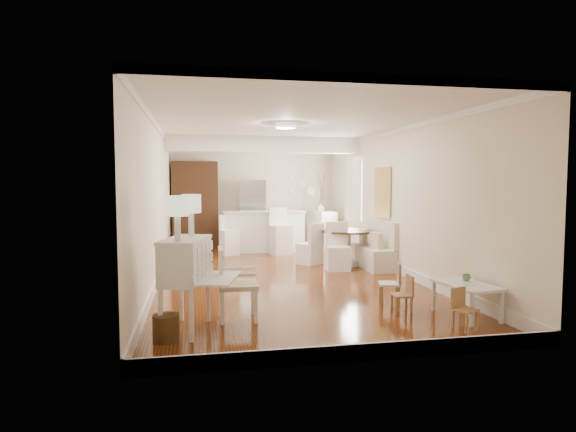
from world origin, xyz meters
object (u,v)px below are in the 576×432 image
object	(u,v)px
secretary_bureau	(186,285)
wicker_basket	(166,328)
slip_chair_far	(310,244)
gustavian_armchair	(238,284)
kids_chair_a	(402,295)
fridge	(266,213)
breakfast_counter	(264,231)
bar_stool_left	(229,235)
slip_chair_near	(338,246)
pantry_cabinet	(195,205)
dining_table	(348,248)
kids_chair_c	(465,309)
bar_stool_right	(281,231)
kids_table	(466,300)
sideboard	(322,229)
kids_chair_b	(390,283)

from	to	relation	value
secretary_bureau	wicker_basket	world-z (taller)	secretary_bureau
slip_chair_far	gustavian_armchair	bearing A→B (deg)	30.14
kids_chair_a	fridge	size ratio (longest dim) A/B	0.30
breakfast_counter	bar_stool_left	bearing A→B (deg)	-155.41
slip_chair_near	fridge	world-z (taller)	fridge
slip_chair_far	bar_stool_left	world-z (taller)	bar_stool_left
slip_chair_near	wicker_basket	bearing A→B (deg)	-121.98
gustavian_armchair	kids_chair_a	world-z (taller)	gustavian_armchair
wicker_basket	pantry_cabinet	distance (m)	7.74
slip_chair_far	breakfast_counter	distance (m)	2.16
dining_table	bar_stool_left	bearing A→B (deg)	140.59
dining_table	breakfast_counter	bearing A→B (deg)	121.97
secretary_bureau	kids_chair_c	size ratio (longest dim) A/B	2.20
secretary_bureau	bar_stool_right	world-z (taller)	bar_stool_right
kids_table	gustavian_armchair	bearing A→B (deg)	171.71
secretary_bureau	sideboard	bearing A→B (deg)	78.07
slip_chair_near	sideboard	world-z (taller)	sideboard
pantry_cabinet	kids_chair_a	bearing A→B (deg)	-69.18
slip_chair_near	pantry_cabinet	distance (m)	4.86
kids_chair_a	slip_chair_far	distance (m)	4.05
bar_stool_right	slip_chair_far	bearing A→B (deg)	-90.54
kids_chair_b	pantry_cabinet	xyz separation A→B (m)	(-2.76, 6.63, 0.84)
kids_chair_c	kids_chair_b	bearing A→B (deg)	87.12
wicker_basket	kids_chair_a	xyz separation A→B (m)	(3.03, 0.52, 0.12)
kids_chair_b	breakfast_counter	distance (m)	5.65
kids_chair_c	breakfast_counter	distance (m)	7.01
bar_stool_right	pantry_cabinet	distance (m)	2.68
kids_chair_c	slip_chair_far	distance (m)	4.88
kids_chair_b	sideboard	xyz separation A→B (m)	(0.60, 6.09, 0.18)
dining_table	pantry_cabinet	distance (m)	4.72
gustavian_armchair	wicker_basket	distance (m)	1.15
gustavian_armchair	kids_chair_a	xyz separation A→B (m)	(2.17, -0.16, -0.20)
kids_chair_a	bar_stool_right	world-z (taller)	bar_stool_right
slip_chair_far	sideboard	size ratio (longest dim) A/B	0.87
kids_table	sideboard	world-z (taller)	sideboard
kids_chair_b	sideboard	size ratio (longest dim) A/B	0.61
secretary_bureau	dining_table	size ratio (longest dim) A/B	1.01
kids_chair_c	fridge	world-z (taller)	fridge
pantry_cabinet	fridge	distance (m)	1.92
secretary_bureau	wicker_basket	bearing A→B (deg)	-107.45
kids_chair_c	slip_chair_far	world-z (taller)	slip_chair_far
wicker_basket	kids_table	size ratio (longest dim) A/B	0.34
gustavian_armchair	kids_chair_a	size ratio (longest dim) A/B	1.75
slip_chair_far	pantry_cabinet	distance (m)	4.00
gustavian_armchair	dining_table	size ratio (longest dim) A/B	0.84
kids_chair_a	gustavian_armchair	bearing A→B (deg)	-89.51
dining_table	pantry_cabinet	world-z (taller)	pantry_cabinet
wicker_basket	bar_stool_right	world-z (taller)	bar_stool_right
wicker_basket	kids_chair_a	world-z (taller)	kids_chair_a
kids_table	kids_chair_b	distance (m)	1.08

